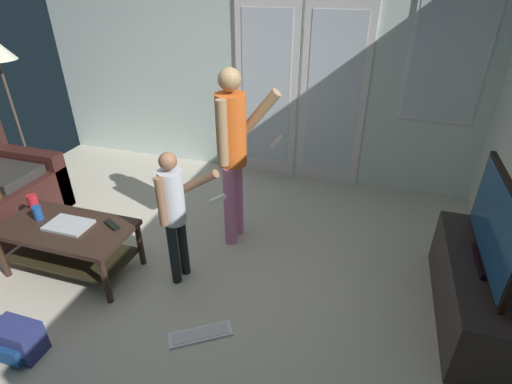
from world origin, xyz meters
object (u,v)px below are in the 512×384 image
Objects in this scene: backpack at (18,340)px; cup_near_edge at (33,201)px; person_child at (175,208)px; person_adult at (233,145)px; coffee_table at (69,238)px; laptop_closed at (69,225)px; tv_stand at (472,290)px; flat_screen_tv at (496,226)px; cup_by_laptop at (38,213)px; loose_keyboard at (200,334)px; tv_remote_black at (112,225)px.

cup_near_edge reaches higher than backpack.
person_adult is at bearing 70.82° from person_child.
laptop_closed reaches higher than coffee_table.
tv_stand is 4.38× the size of backpack.
flat_screen_tv reaches higher than cup_by_laptop.
cup_near_edge reaches higher than tv_stand.
tv_stand is 1.95m from loose_keyboard.
tv_remote_black is at bearing 154.70° from loose_keyboard.
flat_screen_tv reaches higher than tv_stand.
tv_remote_black is at bearing -3.24° from cup_near_edge.
tv_remote_black is (0.14, 0.92, 0.33)m from backpack.
person_child is at bearing -109.18° from person_adult.
flat_screen_tv is 8.66× the size of cup_by_laptop.
backpack is 0.68× the size of loose_keyboard.
tv_stand is at bearing -65.50° from flat_screen_tv.
coffee_table is at bearing -159.45° from laptop_closed.
flat_screen_tv is 1.99m from person_adult.
coffee_table reaches higher than loose_keyboard.
loose_keyboard is 3.68× the size of cup_near_edge.
cup_by_laptop is (-3.35, -0.41, 0.26)m from tv_stand.
laptop_closed is at bearing 165.08° from loose_keyboard.
person_adult is 1.78m from cup_near_edge.
backpack is at bearing -124.56° from person_child.
cup_near_edge is (-1.36, -0.02, -0.17)m from person_child.
cup_near_edge is at bearing 164.38° from loose_keyboard.
cup_near_edge is at bearing 162.24° from laptop_closed.
person_child is at bearing 55.44° from backpack.
cup_near_edge is at bearing -175.59° from flat_screen_tv.
person_child reaches higher than cup_near_edge.
cup_near_edge is (-0.45, 0.16, 0.18)m from coffee_table.
cup_near_edge is 0.70× the size of tv_remote_black.
tv_stand is 2.23m from person_child.
backpack is 2.49× the size of cup_near_edge.
laptop_closed is at bearing -168.87° from person_child.
cup_by_laptop is at bearing 167.37° from loose_keyboard.
laptop_closed is at bearing -17.43° from cup_near_edge.
cup_near_edge reaches higher than tv_remote_black.
laptop_closed reaches higher than loose_keyboard.
person_child is at bearing 10.80° from laptop_closed.
tv_stand reaches higher than laptop_closed.
person_child reaches higher than cup_by_laptop.
cup_near_edge is at bearing -156.23° from tv_remote_black.
cup_by_laptop reaches higher than tv_remote_black.
person_child reaches higher than loose_keyboard.
person_adult reaches higher than tv_remote_black.
person_adult reaches higher than cup_by_laptop.
person_adult is 1.68m from cup_by_laptop.
person_adult is 4.60× the size of laptop_closed.
coffee_table is at bearing -172.04° from tv_stand.
flat_screen_tv reaches higher than backpack.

